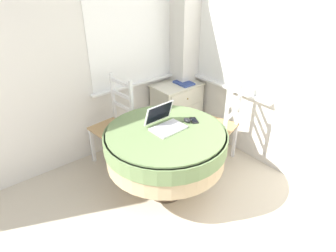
# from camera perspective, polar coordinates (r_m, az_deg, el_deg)

# --- Properties ---
(corner_room_shell) EXTENTS (4.13, 4.80, 2.55)m
(corner_room_shell) POSITION_cam_1_polar(r_m,az_deg,el_deg) (2.76, 6.06, 11.59)
(corner_room_shell) COLOR silver
(corner_room_shell) RESTS_ON ground_plane
(round_dining_table) EXTENTS (1.15, 1.15, 0.73)m
(round_dining_table) POSITION_cam_1_polar(r_m,az_deg,el_deg) (2.83, -0.46, -3.49)
(round_dining_table) COLOR #4C3D2D
(round_dining_table) RESTS_ON ground_plane
(laptop) EXTENTS (0.32, 0.29, 0.22)m
(laptop) POSITION_cam_1_polar(r_m,az_deg,el_deg) (2.78, -0.57, 0.60)
(laptop) COLOR white
(laptop) RESTS_ON round_dining_table
(computer_mouse) EXTENTS (0.05, 0.08, 0.04)m
(computer_mouse) POSITION_cam_1_polar(r_m,az_deg,el_deg) (2.89, 3.67, 1.09)
(computer_mouse) COLOR black
(computer_mouse) RESTS_ON round_dining_table
(cell_phone) EXTENTS (0.10, 0.13, 0.01)m
(cell_phone) POSITION_cam_1_polar(r_m,az_deg,el_deg) (2.92, 4.99, 1.07)
(cell_phone) COLOR black
(cell_phone) RESTS_ON round_dining_table
(dining_chair_near_back_window) EXTENTS (0.44, 0.43, 1.01)m
(dining_chair_near_back_window) POSITION_cam_1_polar(r_m,az_deg,el_deg) (3.43, -10.07, 0.18)
(dining_chair_near_back_window) COLOR tan
(dining_chair_near_back_window) RESTS_ON ground_plane
(dining_chair_near_right_window) EXTENTS (0.49, 0.50, 1.01)m
(dining_chair_near_right_window) POSITION_cam_1_polar(r_m,az_deg,el_deg) (3.41, 9.90, 0.04)
(dining_chair_near_right_window) COLOR tan
(dining_chair_near_right_window) RESTS_ON ground_plane
(corner_cabinet) EXTENTS (0.61, 0.42, 0.70)m
(corner_cabinet) POSITION_cam_1_polar(r_m,az_deg,el_deg) (4.00, 1.70, 3.27)
(corner_cabinet) COLOR silver
(corner_cabinet) RESTS_ON ground_plane
(book_on_cabinet) EXTENTS (0.18, 0.24, 0.02)m
(book_on_cabinet) POSITION_cam_1_polar(r_m,az_deg,el_deg) (3.87, 3.04, 8.20)
(book_on_cabinet) COLOR #33478C
(book_on_cabinet) RESTS_ON corner_cabinet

